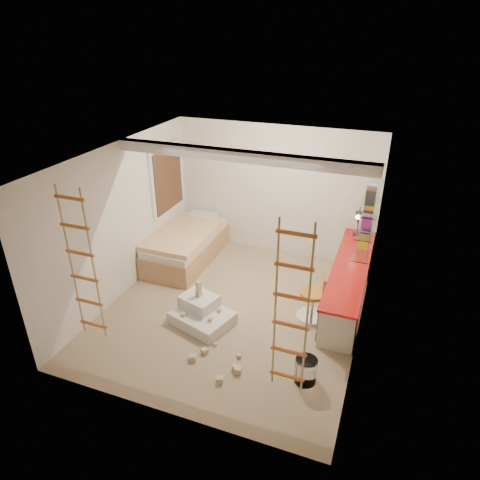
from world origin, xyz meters
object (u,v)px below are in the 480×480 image
at_px(desk, 349,282).
at_px(bed, 186,245).
at_px(play_platform, 202,313).
at_px(swivel_chair, 314,302).

xyz_separation_m(desk, bed, (-3.20, 0.36, -0.07)).
height_order(bed, play_platform, bed).
bearing_deg(bed, desk, -6.49).
xyz_separation_m(bed, play_platform, (1.12, -1.70, -0.18)).
height_order(bed, swivel_chair, swivel_chair).
bearing_deg(desk, bed, 173.51).
height_order(desk, swivel_chair, swivel_chair).
relative_size(desk, swivel_chair, 3.50).
relative_size(bed, play_platform, 1.91).
relative_size(desk, bed, 1.40).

